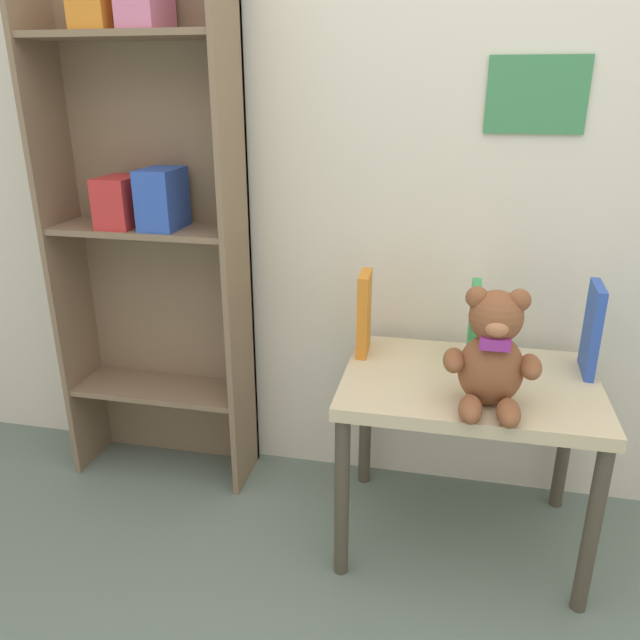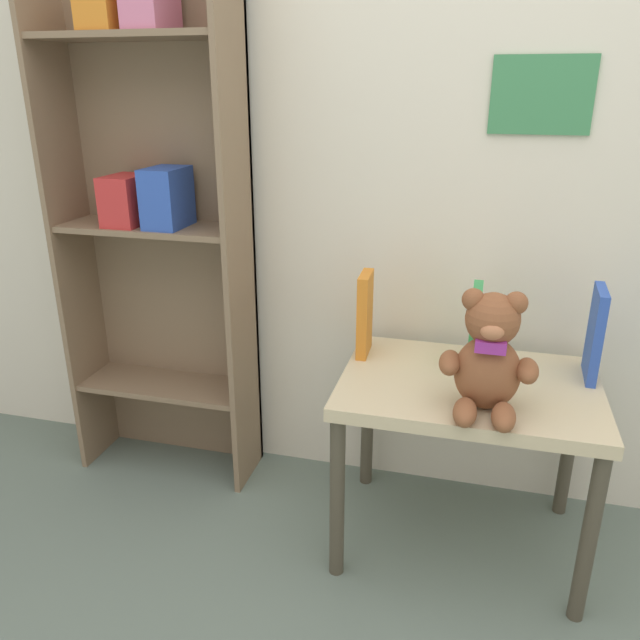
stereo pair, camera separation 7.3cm
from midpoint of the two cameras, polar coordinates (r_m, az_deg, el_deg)
wall_back at (r=1.89m, az=11.83°, el=19.86°), size 4.80×0.07×2.50m
bookshelf_side at (r=2.03m, az=-13.86°, el=10.93°), size 0.59×0.23×1.70m
display_table at (r=1.77m, az=14.49°, el=-7.53°), size 0.68×0.49×0.52m
teddy_bear at (r=1.54m, az=16.50°, el=-3.33°), size 0.23×0.21×0.30m
book_standing_orange at (r=1.81m, az=5.27°, el=0.53°), size 0.03×0.12×0.24m
book_standing_green at (r=1.79m, az=15.10°, el=-0.57°), size 0.03×0.13×0.23m
book_standing_blue at (r=1.82m, az=24.92°, el=-1.17°), size 0.03×0.15×0.25m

